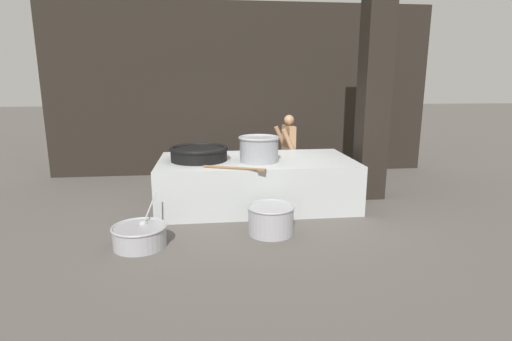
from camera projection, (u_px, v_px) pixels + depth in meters
ground_plane at (256, 204)px, 7.33m from camera, size 60.00×60.00×0.00m
back_wall at (243, 90)px, 9.51m from camera, size 9.06×0.24×3.98m
support_pillar at (374, 93)px, 7.41m from camera, size 0.50×0.50×3.98m
hearth_platform at (256, 182)px, 7.24m from camera, size 3.45×1.80×0.85m
giant_wok_near at (199, 153)px, 6.99m from camera, size 1.02×1.02×0.25m
stock_pot at (259, 148)px, 6.87m from camera, size 0.71×0.71×0.44m
stirring_paddle at (238, 168)px, 6.30m from camera, size 0.98×0.44×0.04m
cook at (288, 148)px, 8.38m from camera, size 0.40×0.59×1.53m
prep_bowl_vegetables at (140, 235)px, 5.44m from camera, size 0.75×0.95×0.61m
prep_bowl_meat at (271, 218)px, 5.89m from camera, size 0.70×0.70×0.43m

